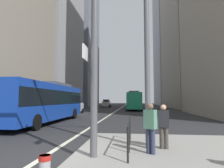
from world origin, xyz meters
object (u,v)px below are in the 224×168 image
Objects in this scene: car_oncoming_mid at (73,106)px; car_receding_near at (133,103)px; car_oncoming_far at (106,103)px; pedestrian_waiting at (150,126)px; street_lamp_post at (146,11)px; pedestrian_walking at (164,124)px; city_bus_red_receding at (134,100)px; city_bus_blue_oncoming at (46,100)px; traffic_signal_gantry at (27,32)px; car_receding_far at (139,102)px.

car_oncoming_mid is 26.27m from car_receding_near.
car_oncoming_far is (1.31, 23.35, -0.00)m from car_oncoming_mid.
street_lamp_post is at bearing 91.57° from pedestrian_waiting.
city_bus_red_receding is at bearing 92.18° from pedestrian_walking.
city_bus_blue_oncoming reaches higher than car_receding_near.
pedestrian_walking is at bearing -44.40° from city_bus_blue_oncoming.
street_lamp_post reaches higher than car_oncoming_far.
car_oncoming_far is at bearing 94.51° from traffic_signal_gantry.
city_bus_blue_oncoming is 2.75× the size of car_oncoming_far.
car_oncoming_far is at bearing -166.46° from car_receding_near.
pedestrian_waiting is 1.04× the size of pedestrian_walking.
street_lamp_post reaches higher than car_receding_far.
city_bus_blue_oncoming is 1.02× the size of city_bus_red_receding.
car_receding_far is 0.53× the size of street_lamp_post.
traffic_signal_gantry is 5.15m from pedestrian_waiting.
street_lamp_post reaches higher than pedestrian_walking.
car_receding_far is (9.79, 37.52, -0.00)m from car_oncoming_mid.
pedestrian_walking is (8.25, -8.08, -0.83)m from city_bus_blue_oncoming.
car_receding_near is 0.99× the size of car_receding_far.
pedestrian_waiting is at bearing -80.05° from car_oncoming_far.
pedestrian_waiting is at bearing -65.54° from car_oncoming_mid.
city_bus_blue_oncoming is 2.77× the size of car_receding_near.
car_receding_near is at bearing 90.89° from pedestrian_waiting.
city_bus_red_receding is at bearing 91.11° from street_lamp_post.
car_oncoming_far is 42.75m from pedestrian_walking.
car_receding_near is 2.68× the size of pedestrian_walking.
car_receding_near is 0.99× the size of car_oncoming_far.
pedestrian_walking is at bearing -88.41° from car_receding_near.
car_oncoming_far is 42.83m from street_lamp_post.
city_bus_blue_oncoming is 11.72m from pedestrian_waiting.
car_oncoming_far is (-8.48, -14.18, -0.00)m from car_receding_far.
city_bus_red_receding is 2.68× the size of car_receding_far.
city_bus_red_receding is 2.68× the size of car_oncoming_far.
car_oncoming_mid is 1.08× the size of car_oncoming_far.
car_receding_near is 44.35m from pedestrian_waiting.
city_bus_red_receding is at bearing 52.61° from car_oncoming_mid.
city_bus_blue_oncoming is 22.47m from city_bus_red_receding.
car_oncoming_far is 0.53× the size of street_lamp_post.
city_bus_red_receding reaches higher than car_receding_near.
car_oncoming_mid is at bearing -104.62° from car_receding_far.
city_bus_blue_oncoming reaches higher than pedestrian_walking.
car_receding_far is at bearing 88.98° from street_lamp_post.
traffic_signal_gantry reaches higher than city_bus_red_receding.
traffic_signal_gantry reaches higher than pedestrian_walking.
traffic_signal_gantry is at bearing -95.04° from car_receding_far.
car_receding_near is (-0.10, 14.24, -0.85)m from city_bus_red_receding.
car_oncoming_mid and car_receding_far have the same top height.
street_lamp_post is 5.11× the size of pedestrian_walking.
traffic_signal_gantry reaches higher than pedestrian_waiting.
car_receding_near is 0.53× the size of street_lamp_post.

